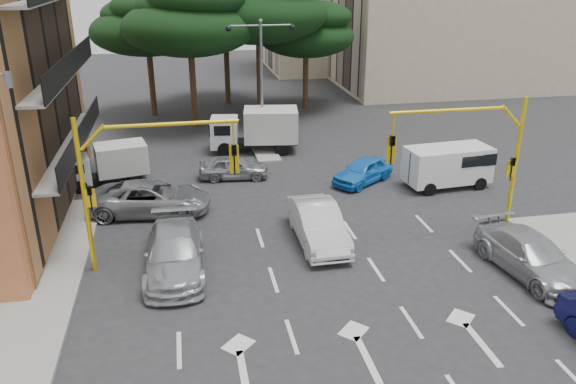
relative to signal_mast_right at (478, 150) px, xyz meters
name	(u,v)px	position (x,y,z in m)	size (l,w,h in m)	color
ground	(325,274)	(-6.80, -1.99, -3.88)	(120.00, 120.00, 0.00)	#28282B
median_strip	(263,147)	(-6.80, 14.01, -3.81)	(1.40, 6.00, 0.15)	gray
pine_left_near	(190,17)	(-10.75, 19.96, 3.72)	(9.15, 9.15, 10.23)	#382616
pine_center	(259,3)	(-5.75, 21.96, 4.41)	(9.98, 9.98, 11.16)	#382616
pine_left_far	(147,23)	(-13.75, 23.96, 3.03)	(8.32, 8.32, 9.30)	#382616
pine_right	(307,29)	(-1.75, 23.96, 2.33)	(7.49, 7.49, 8.37)	#382616
pine_back	(225,9)	(-7.75, 26.96, 3.72)	(9.15, 9.15, 10.23)	#382616
signal_mast_right	(478,150)	(0.00, 0.00, 0.00)	(5.79, 0.37, 6.00)	yellow
signal_mast_left	(133,172)	(-13.61, 0.00, 0.00)	(5.79, 0.37, 6.00)	yellow
street_lamp_center	(261,62)	(-6.80, 14.01, 1.54)	(4.16, 0.36, 7.77)	slate
car_white_hatch	(318,224)	(-6.45, 0.71, -3.07)	(1.72, 4.95, 1.63)	silver
car_blue_compact	(363,171)	(-2.44, 7.01, -3.22)	(1.56, 3.89, 1.33)	blue
car_silver_wagon	(174,252)	(-12.36, -0.62, -3.10)	(2.20, 5.42, 1.57)	#AAADB2
car_silver_cross_a	(151,198)	(-13.42, 5.05, -3.12)	(2.54, 5.50, 1.53)	gray
car_silver_cross_b	(234,167)	(-9.16, 8.95, -3.24)	(1.52, 3.77, 1.29)	#94979B
car_silver_parked	(531,255)	(0.80, -3.31, -3.14)	(2.08, 5.12, 1.49)	#A9ABB1
van_white	(447,167)	(1.70, 5.65, -2.79)	(1.97, 4.37, 2.18)	white
box_truck_a	(107,165)	(-15.80, 9.36, -2.82)	(1.81, 4.32, 2.12)	silver
box_truck_b	(255,130)	(-7.33, 13.51, -2.55)	(2.28, 5.44, 2.68)	white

